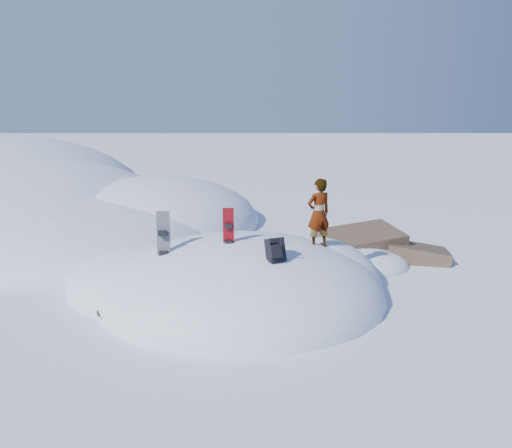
{
  "coord_description": "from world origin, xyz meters",
  "views": [
    {
      "loc": [
        0.32,
        -11.4,
        4.72
      ],
      "look_at": [
        0.35,
        0.3,
        1.78
      ],
      "focal_mm": 35.0,
      "sensor_mm": 36.0,
      "label": 1
    }
  ],
  "objects_px": {
    "snowboard_red": "(228,236)",
    "snowboard_dark": "(164,245)",
    "backpack": "(275,250)",
    "person": "(319,214)"
  },
  "relations": [
    {
      "from": "snowboard_red",
      "to": "backpack",
      "type": "bearing_deg",
      "value": -40.84
    },
    {
      "from": "snowboard_dark",
      "to": "snowboard_red",
      "type": "bearing_deg",
      "value": 4.16
    },
    {
      "from": "backpack",
      "to": "person",
      "type": "relative_size",
      "value": 0.36
    },
    {
      "from": "backpack",
      "to": "person",
      "type": "distance_m",
      "value": 1.88
    },
    {
      "from": "snowboard_red",
      "to": "person",
      "type": "xyz_separation_m",
      "value": [
        2.15,
        0.6,
        0.39
      ]
    },
    {
      "from": "snowboard_dark",
      "to": "backpack",
      "type": "relative_size",
      "value": 2.62
    },
    {
      "from": "backpack",
      "to": "person",
      "type": "xyz_separation_m",
      "value": [
        1.1,
        1.46,
        0.47
      ]
    },
    {
      "from": "person",
      "to": "snowboard_red",
      "type": "bearing_deg",
      "value": -9.51
    },
    {
      "from": "snowboard_red",
      "to": "snowboard_dark",
      "type": "xyz_separation_m",
      "value": [
        -1.48,
        -0.15,
        -0.18
      ]
    },
    {
      "from": "person",
      "to": "backpack",
      "type": "bearing_deg",
      "value": 27.8
    }
  ]
}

